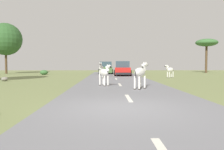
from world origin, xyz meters
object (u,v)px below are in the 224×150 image
object	(u,v)px
zebra_1	(170,70)
zebra_3	(104,73)
zebra_0	(101,68)
zebra_2	(141,72)
car_0	(106,68)
tree_0	(207,43)
tree_2	(6,39)
bush_2	(44,72)
car_1	(122,69)
rock_0	(5,79)

from	to	relation	value
zebra_1	zebra_3	xyz separation A→B (m)	(-6.80, -9.17, 0.06)
zebra_0	zebra_2	xyz separation A→B (m)	(2.44, -10.17, -0.03)
car_0	tree_0	size ratio (longest dim) A/B	0.79
tree_2	tree_0	bearing A→B (deg)	4.46
zebra_2	car_0	bearing A→B (deg)	130.31
car_0	tree_2	bearing A→B (deg)	173.84
zebra_1	car_0	distance (m)	11.40
tree_0	bush_2	bearing A→B (deg)	-166.53
zebra_2	bush_2	xyz separation A→B (m)	(-10.33, 17.94, -0.65)
car_1	tree_0	size ratio (longest dim) A/B	0.80
car_0	tree_2	xyz separation A→B (m)	(-14.85, 1.31, 4.26)
bush_2	rock_0	distance (m)	11.31
car_0	zebra_1	bearing A→B (deg)	-54.57
zebra_1	car_0	bearing A→B (deg)	-0.08
zebra_0	car_0	xyz separation A→B (m)	(0.41, 9.95, -0.15)
car_0	bush_2	distance (m)	8.60
zebra_0	car_0	world-z (taller)	car_0
zebra_1	rock_0	world-z (taller)	zebra_1
zebra_0	tree_0	world-z (taller)	tree_0
zebra_0	zebra_1	bearing A→B (deg)	-168.28
tree_2	zebra_0	bearing A→B (deg)	-37.94
tree_0	car_0	bearing A→B (deg)	-167.16
car_1	zebra_1	bearing A→B (deg)	142.49
zebra_1	car_1	world-z (taller)	car_1
zebra_3	bush_2	bearing A→B (deg)	-91.20
car_1	tree_2	xyz separation A→B (m)	(-16.93, 6.48, 4.26)
tree_2	bush_2	bearing A→B (deg)	-28.04
car_1	bush_2	size ratio (longest dim) A/B	4.16
bush_2	rock_0	xyz separation A→B (m)	(-0.19, -11.30, -0.14)
zebra_2	zebra_0	bearing A→B (deg)	138.03
zebra_3	zebra_0	bearing A→B (deg)	-115.65
zebra_1	tree_2	distance (m)	24.41
tree_0	bush_2	world-z (taller)	tree_0
zebra_3	car_0	distance (m)	18.33
zebra_2	car_1	distance (m)	14.95
tree_0	bush_2	distance (m)	25.82
tree_2	zebra_2	bearing A→B (deg)	-51.77
zebra_3	car_1	world-z (taller)	car_1
tree_0	rock_0	distance (m)	30.65
bush_2	car_1	bearing A→B (deg)	-16.07
bush_2	rock_0	size ratio (longest dim) A/B	1.86
car_1	zebra_0	bearing A→B (deg)	65.21
tree_0	rock_0	bearing A→B (deg)	-145.34
zebra_0	car_1	bearing A→B (deg)	-112.09
zebra_3	car_0	size ratio (longest dim) A/B	0.32
zebra_3	bush_2	distance (m)	18.16
zebra_2	bush_2	world-z (taller)	zebra_2
bush_2	zebra_2	bearing A→B (deg)	-60.06
zebra_0	rock_0	xyz separation A→B (m)	(-8.08, -3.54, -0.82)
car_0	tree_0	world-z (taller)	tree_0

